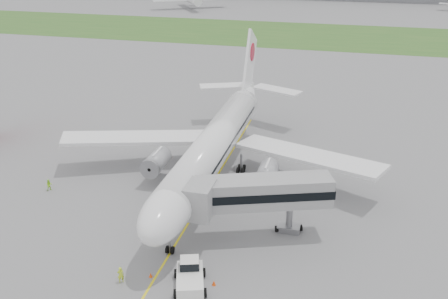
% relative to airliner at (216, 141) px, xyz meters
% --- Properties ---
extents(ground, '(600.00, 600.00, 0.00)m').
position_rel_airliner_xyz_m(ground, '(0.00, -4.87, -5.66)').
color(ground, slate).
rests_on(ground, ground).
extents(apron_markings, '(70.00, 70.00, 0.04)m').
position_rel_airliner_xyz_m(apron_markings, '(0.00, -9.87, -5.66)').
color(apron_markings, yellow).
rests_on(apron_markings, ground).
extents(grass_strip, '(600.00, 50.00, 0.02)m').
position_rel_airliner_xyz_m(grass_strip, '(0.00, 115.13, -5.65)').
color(grass_strip, '#2C5C22').
rests_on(grass_strip, ground).
extents(airliner, '(48.13, 53.95, 17.88)m').
position_rel_airliner_xyz_m(airliner, '(0.00, 0.00, 0.00)').
color(airliner, white).
rests_on(airliner, ground).
extents(pushback_tug, '(4.42, 5.42, 2.46)m').
position_rel_airliner_xyz_m(pushback_tug, '(3.89, -24.49, -4.53)').
color(pushback_tug, white).
rests_on(pushback_tug, ground).
extents(jet_bridge, '(16.24, 9.92, 7.79)m').
position_rel_airliner_xyz_m(jet_bridge, '(8.42, -14.20, 0.10)').
color(jet_bridge, gray).
rests_on(jet_bridge, ground).
extents(safety_cone_left, '(0.38, 0.38, 0.53)m').
position_rel_airliner_xyz_m(safety_cone_left, '(-0.50, -24.37, -5.40)').
color(safety_cone_left, '#F04A0C').
rests_on(safety_cone_left, ground).
extents(safety_cone_right, '(0.41, 0.41, 0.57)m').
position_rel_airliner_xyz_m(safety_cone_right, '(6.27, -23.97, -5.38)').
color(safety_cone_right, '#F04A0C').
rests_on(safety_cone_right, ground).
extents(ground_crew_near, '(0.80, 0.71, 1.85)m').
position_rel_airliner_xyz_m(ground_crew_near, '(-3.14, -25.89, -4.74)').
color(ground_crew_near, '#C5E526').
rests_on(ground_crew_near, ground).
extents(ground_crew_far, '(1.02, 0.99, 1.65)m').
position_rel_airliner_xyz_m(ground_crew_far, '(-21.50, -10.00, -4.83)').
color(ground_crew_far, '#A9F929').
rests_on(ground_crew_far, ground).
extents(distant_aircraft_left, '(46.20, 44.82, 13.45)m').
position_rel_airliner_xyz_m(distant_aircraft_left, '(-59.03, 168.07, -5.66)').
color(distant_aircraft_left, white).
rests_on(distant_aircraft_left, ground).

